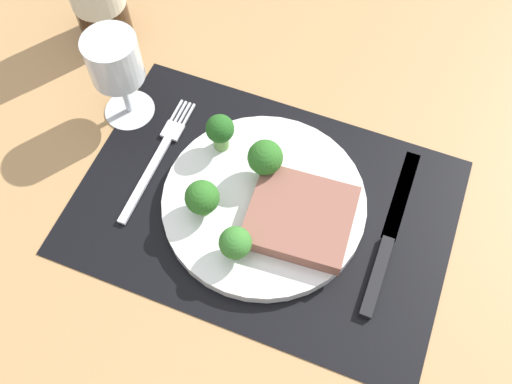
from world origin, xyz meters
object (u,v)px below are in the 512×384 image
at_px(plate, 264,203).
at_px(steak, 300,217).
at_px(fork, 158,157).
at_px(wine_glass, 115,65).
at_px(knife, 387,243).

bearing_deg(plate, steak, -13.14).
height_order(fork, wine_glass, wine_glass).
bearing_deg(knife, plate, 179.08).
xyz_separation_m(plate, knife, (0.15, 0.01, -0.00)).
bearing_deg(wine_glass, fork, -38.74).
relative_size(plate, knife, 1.06).
bearing_deg(steak, wine_glass, 163.12).
distance_m(plate, knife, 0.15).
bearing_deg(wine_glass, plate, -17.69).
height_order(fork, knife, knife).
bearing_deg(fork, knife, -4.58).
bearing_deg(steak, plate, 166.86).
height_order(plate, fork, plate).
xyz_separation_m(fork, knife, (0.30, -0.01, 0.00)).
height_order(plate, wine_glass, wine_glass).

